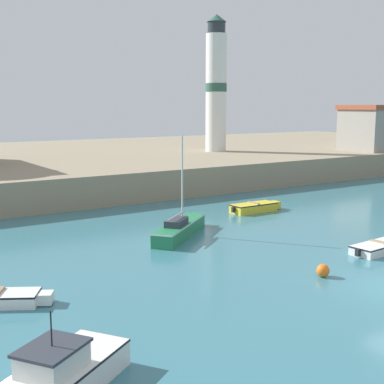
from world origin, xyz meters
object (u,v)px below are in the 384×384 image
object	(u,v)px
dinghy_white_2	(2,298)
lighthouse	(216,86)
harbor_shed_near_wharf	(378,127)
dinghy_white_3	(381,246)
sailboat_green_0	(180,228)
mooring_buoy	(323,271)
motorboat_white_5	(54,379)
dinghy_yellow_1	(255,207)

from	to	relation	value
dinghy_white_2	lighthouse	distance (m)	42.01
lighthouse	harbor_shed_near_wharf	world-z (taller)	lighthouse
dinghy_white_2	dinghy_white_3	xyz separation A→B (m)	(17.85, -2.98, -0.01)
sailboat_green_0	mooring_buoy	size ratio (longest dim) A/B	10.07
dinghy_white_3	harbor_shed_near_wharf	bearing A→B (deg)	38.28
motorboat_white_5	mooring_buoy	xyz separation A→B (m)	(12.87, 3.11, -0.24)
dinghy_white_2	motorboat_white_5	xyz separation A→B (m)	(-0.53, -7.32, 0.26)
dinghy_white_3	harbor_shed_near_wharf	world-z (taller)	harbor_shed_near_wharf
dinghy_white_3	motorboat_white_5	world-z (taller)	motorboat_white_5
dinghy_white_2	mooring_buoy	size ratio (longest dim) A/B	6.06
dinghy_white_3	lighthouse	bearing A→B (deg)	68.71
dinghy_white_2	motorboat_white_5	size ratio (longest dim) A/B	0.69
dinghy_white_2	mooring_buoy	world-z (taller)	mooring_buoy
motorboat_white_5	mooring_buoy	world-z (taller)	motorboat_white_5
lighthouse	harbor_shed_near_wharf	size ratio (longest dim) A/B	1.79
dinghy_white_3	dinghy_white_2	bearing A→B (deg)	170.52
dinghy_yellow_1	lighthouse	bearing A→B (deg)	61.17
dinghy_yellow_1	dinghy_white_2	xyz separation A→B (m)	(-19.13, -8.41, -0.06)
dinghy_white_3	mooring_buoy	size ratio (longest dim) A/B	7.60
sailboat_green_0	mooring_buoy	world-z (taller)	sailboat_green_0
sailboat_green_0	harbor_shed_near_wharf	world-z (taller)	harbor_shed_near_wharf
sailboat_green_0	lighthouse	size ratio (longest dim) A/B	0.39
dinghy_yellow_1	lighthouse	distance (m)	24.17
dinghy_white_3	lighthouse	xyz separation A→B (m)	(12.08, 31.01, 9.14)
dinghy_yellow_1	mooring_buoy	bearing A→B (deg)	-118.28
motorboat_white_5	lighthouse	size ratio (longest dim) A/B	0.34
dinghy_white_3	motorboat_white_5	xyz separation A→B (m)	(-18.38, -4.34, 0.27)
dinghy_yellow_1	dinghy_white_3	xyz separation A→B (m)	(-1.28, -11.39, -0.07)
sailboat_green_0	dinghy_yellow_1	distance (m)	8.69
dinghy_yellow_1	dinghy_white_2	world-z (taller)	dinghy_yellow_1
dinghy_white_2	harbor_shed_near_wharf	bearing A→B (deg)	22.67
motorboat_white_5	dinghy_white_2	bearing A→B (deg)	85.88
dinghy_white_3	mooring_buoy	distance (m)	5.65
sailboat_green_0	mooring_buoy	distance (m)	9.54
dinghy_white_2	harbor_shed_near_wharf	size ratio (longest dim) A/B	0.42
dinghy_yellow_1	dinghy_white_3	size ratio (longest dim) A/B	0.96
sailboat_green_0	dinghy_white_3	bearing A→B (deg)	-50.33
dinghy_white_2	harbor_shed_near_wharf	xyz separation A→B (m)	(45.93, 19.18, 4.60)
dinghy_white_2	lighthouse	bearing A→B (deg)	43.12
motorboat_white_5	lighthouse	bearing A→B (deg)	49.25
lighthouse	mooring_buoy	bearing A→B (deg)	-118.62
lighthouse	harbor_shed_near_wharf	distance (m)	18.84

